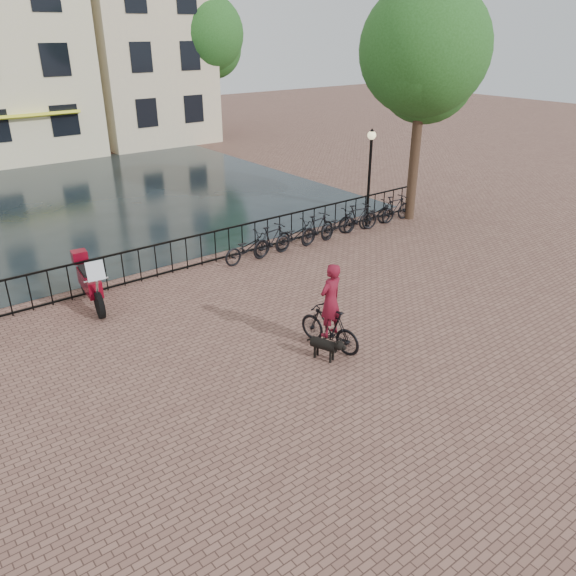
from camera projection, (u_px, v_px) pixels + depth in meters
ground at (379, 391)px, 11.31m from camera, size 100.00×100.00×0.00m
canal_water at (82, 201)px, 23.74m from camera, size 20.00×20.00×0.00m
railing at (187, 254)px, 16.85m from camera, size 20.00×0.05×1.02m
canal_house_right at (131, 29)px, 34.79m from camera, size 7.00×9.00×13.30m
tree_near_right at (425, 50)px, 19.14m from camera, size 4.48×4.48×8.24m
tree_far_right at (205, 34)px, 34.69m from camera, size 4.76×4.76×8.76m
lamp_post at (370, 162)px, 19.76m from camera, size 0.30×0.30×3.45m
cyclist at (330, 312)px, 12.50m from camera, size 0.83×1.81×2.40m
dog at (324, 347)px, 12.30m from camera, size 0.57×0.91×0.58m
motorcycle at (89, 277)px, 14.53m from camera, size 0.78×2.28×1.59m
parked_bike_0 at (248, 248)px, 17.43m from camera, size 1.75×0.70×0.90m
parked_bike_1 at (272, 240)px, 17.94m from camera, size 1.72×0.72×1.00m
parked_bike_2 at (295, 235)px, 18.49m from camera, size 1.74×0.66×0.90m
parked_bike_3 at (317, 228)px, 18.99m from camera, size 1.72×0.75×1.00m
parked_bike_4 at (338, 224)px, 19.54m from camera, size 1.77×0.76×0.90m
parked_bike_5 at (358, 218)px, 20.04m from camera, size 1.72×0.74×1.00m
parked_bike_6 at (377, 214)px, 20.59m from camera, size 1.74×0.66×0.90m
parked_bike_7 at (394, 208)px, 21.09m from camera, size 1.70×0.60×1.00m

